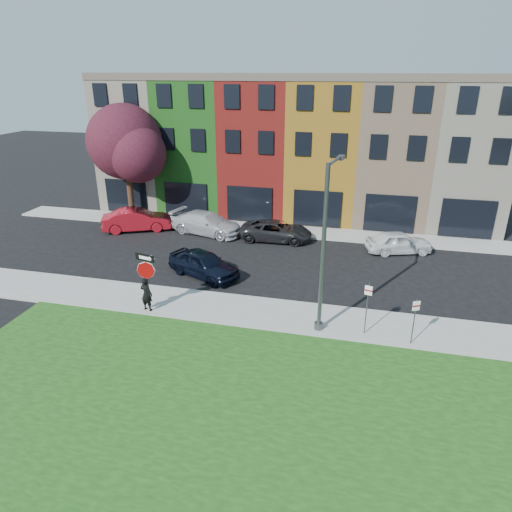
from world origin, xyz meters
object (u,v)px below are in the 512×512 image
(sedan_near, at_px, (204,264))
(stop_sign, at_px, (146,271))
(street_lamp, at_px, (325,249))
(man, at_px, (146,294))

(sedan_near, bearing_deg, stop_sign, -168.71)
(stop_sign, distance_m, street_lamp, 8.17)
(stop_sign, xyz_separation_m, sedan_near, (1.08, 4.58, -1.46))
(stop_sign, height_order, man, stop_sign)
(stop_sign, xyz_separation_m, man, (-0.14, 0.07, -1.24))
(sedan_near, height_order, street_lamp, street_lamp)
(man, bearing_deg, street_lamp, -167.25)
(man, xyz_separation_m, sedan_near, (1.22, 4.51, -0.22))
(man, xyz_separation_m, street_lamp, (8.14, 0.43, 2.86))
(stop_sign, bearing_deg, sedan_near, 90.47)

